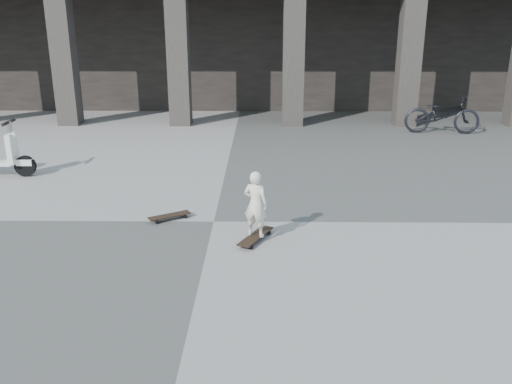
{
  "coord_description": "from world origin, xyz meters",
  "views": [
    {
      "loc": [
        0.85,
        -8.73,
        3.46
      ],
      "look_at": [
        0.74,
        -0.31,
        0.65
      ],
      "focal_mm": 38.0,
      "sensor_mm": 36.0,
      "label": 1
    }
  ],
  "objects_px": {
    "longboard": "(256,237)",
    "bicycle": "(442,114)",
    "child": "(256,204)",
    "skateboard_spare": "(170,216)"
  },
  "relations": [
    {
      "from": "bicycle",
      "to": "child",
      "type": "bearing_deg",
      "value": 151.89
    },
    {
      "from": "longboard",
      "to": "child",
      "type": "relative_size",
      "value": 0.84
    },
    {
      "from": "skateboard_spare",
      "to": "bicycle",
      "type": "xyz_separation_m",
      "value": [
        6.95,
        7.22,
        0.5
      ]
    },
    {
      "from": "longboard",
      "to": "bicycle",
      "type": "distance_m",
      "value": 9.78
    },
    {
      "from": "bicycle",
      "to": "longboard",
      "type": "bearing_deg",
      "value": 151.89
    },
    {
      "from": "child",
      "to": "bicycle",
      "type": "distance_m",
      "value": 9.76
    },
    {
      "from": "skateboard_spare",
      "to": "bicycle",
      "type": "relative_size",
      "value": 0.34
    },
    {
      "from": "longboard",
      "to": "skateboard_spare",
      "type": "xyz_separation_m",
      "value": [
        -1.52,
        0.89,
        -0.0
      ]
    },
    {
      "from": "child",
      "to": "bicycle",
      "type": "relative_size",
      "value": 0.49
    },
    {
      "from": "bicycle",
      "to": "skateboard_spare",
      "type": "bearing_deg",
      "value": 141.79
    }
  ]
}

